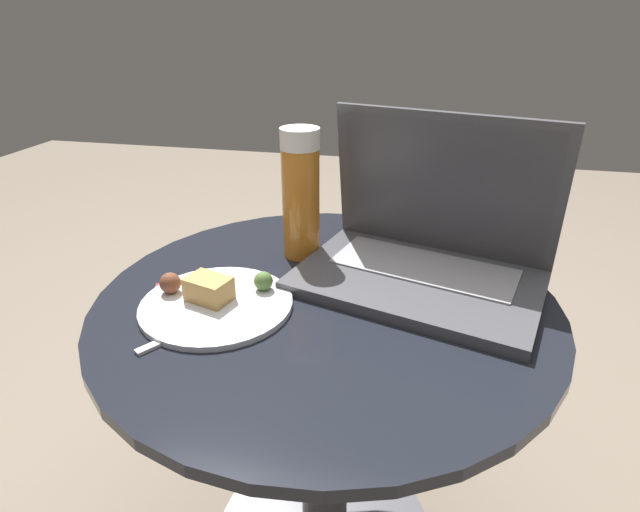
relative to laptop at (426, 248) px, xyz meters
The scene contains 6 objects.
table 0.29m from the laptop, 147.39° to the right, with size 0.72×0.72×0.57m.
napkin 0.36m from the laptop, 156.42° to the right, with size 0.19×0.16×0.00m.
laptop is the anchor object (origin of this frame).
beer_glass 0.23m from the laptop, 169.05° to the left, with size 0.07×0.07×0.23m.
snack_plate 0.35m from the laptop, 152.34° to the right, with size 0.23×0.23×0.05m.
fork 0.37m from the laptop, 144.99° to the right, with size 0.12×0.16×0.00m.
Camera 1 is at (0.14, -0.66, 0.97)m, focal length 28.00 mm.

